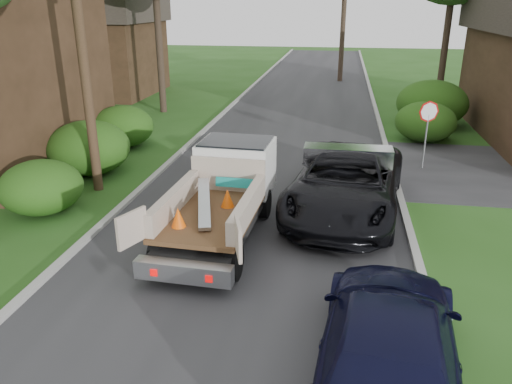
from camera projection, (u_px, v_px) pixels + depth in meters
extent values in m
plane|color=#234E16|center=(232.00, 284.00, 10.79)|extent=(120.00, 120.00, 0.00)
cube|color=#28282B|center=(284.00, 154.00, 19.99)|extent=(8.00, 90.00, 0.02)
cube|color=#9E9E99|center=(185.00, 148.00, 20.61)|extent=(0.20, 90.00, 0.12)
cube|color=#9E9E99|center=(389.00, 157.00, 19.34)|extent=(0.20, 90.00, 0.12)
cylinder|color=slate|center=(425.00, 142.00, 17.91)|extent=(0.06, 0.06, 2.00)
cylinder|color=#B20A0A|center=(429.00, 112.00, 17.52)|extent=(0.71, 0.32, 0.76)
cylinder|color=#382619|center=(79.00, 28.00, 14.45)|extent=(0.30, 0.30, 10.00)
cube|color=#332214|center=(99.00, 58.00, 32.32)|extent=(7.00, 7.00, 4.50)
cube|color=#332B26|center=(93.00, 10.00, 31.26)|extent=(7.56, 7.56, 1.40)
ellipsoid|color=#1B4910|center=(41.00, 187.00, 14.23)|extent=(2.34, 2.34, 1.53)
ellipsoid|color=#1B4910|center=(89.00, 148.00, 17.44)|extent=(2.86, 2.86, 1.87)
ellipsoid|color=#1B4910|center=(122.00, 126.00, 20.74)|extent=(2.60, 2.60, 1.70)
ellipsoid|color=#1B4910|center=(425.00, 122.00, 21.56)|extent=(2.60, 2.60, 1.70)
ellipsoid|color=#1B4910|center=(432.00, 103.00, 24.12)|extent=(3.38, 3.38, 2.21)
cylinder|color=#2D2119|center=(158.00, 26.00, 25.98)|extent=(0.36, 0.36, 9.00)
cylinder|color=#2D2119|center=(447.00, 31.00, 26.52)|extent=(0.36, 0.36, 8.50)
cylinder|color=#2D2119|center=(344.00, 4.00, 36.13)|extent=(0.36, 0.36, 11.00)
cylinder|color=black|center=(206.00, 198.00, 14.38)|extent=(0.31, 0.83, 0.82)
cylinder|color=black|center=(264.00, 203.00, 14.04)|extent=(0.31, 0.83, 0.82)
cylinder|color=black|center=(159.00, 254.00, 11.22)|extent=(0.31, 0.83, 0.82)
cylinder|color=black|center=(234.00, 262.00, 10.88)|extent=(0.31, 0.83, 0.82)
cube|color=black|center=(218.00, 219.00, 12.65)|extent=(2.06, 5.36, 0.22)
cube|color=white|center=(236.00, 166.00, 14.11)|extent=(2.08, 1.73, 1.41)
cube|color=black|center=(236.00, 149.00, 13.93)|extent=(1.93, 1.59, 0.50)
cube|color=#472D19|center=(211.00, 216.00, 11.95)|extent=(2.15, 3.37, 0.11)
cube|color=beige|center=(228.00, 175.00, 13.27)|extent=(2.01, 0.18, 0.91)
cube|color=beige|center=(174.00, 201.00, 12.01)|extent=(0.37, 3.11, 0.55)
cube|color=beige|center=(248.00, 207.00, 11.66)|extent=(0.37, 3.11, 0.55)
cube|color=silver|center=(184.00, 272.00, 10.31)|extent=(2.11, 0.41, 0.41)
cube|color=#B20505|center=(154.00, 273.00, 10.27)|extent=(0.15, 0.04, 0.15)
cube|color=#B20505|center=(209.00, 279.00, 10.04)|extent=(0.15, 0.04, 0.15)
cube|color=beige|center=(132.00, 228.00, 10.36)|extent=(0.38, 0.79, 0.73)
cube|color=beige|center=(238.00, 238.00, 9.91)|extent=(0.32, 0.80, 0.73)
cube|color=silver|center=(204.00, 202.00, 11.96)|extent=(0.89, 2.35, 0.42)
cone|color=#F2590A|center=(178.00, 217.00, 11.20)|extent=(0.34, 0.34, 0.46)
cone|color=#F2590A|center=(227.00, 198.00, 12.29)|extent=(0.34, 0.34, 0.46)
cube|color=#148C84|center=(234.00, 183.00, 13.06)|extent=(1.01, 0.13, 0.26)
imported|color=black|center=(346.00, 182.00, 14.24)|extent=(3.76, 6.73, 1.78)
imported|color=black|center=(388.00, 343.00, 7.74)|extent=(2.72, 5.56, 1.56)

